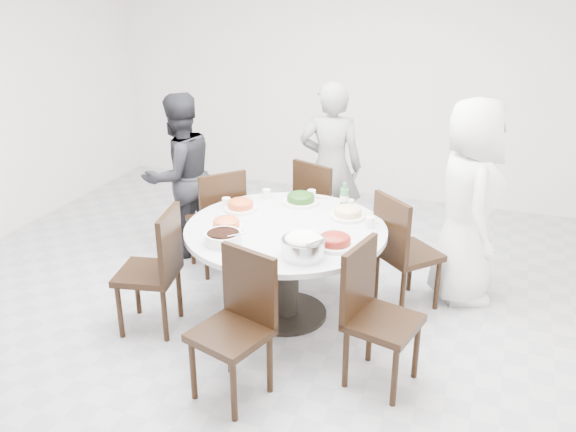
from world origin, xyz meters
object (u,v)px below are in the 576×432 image
(soup_bowl, at_px, (223,238))
(beverage_bottle, at_px, (344,196))
(dining_table, at_px, (286,272))
(chair_s, at_px, (230,331))
(rice_bowl, at_px, (303,248))
(chair_se, at_px, (384,319))
(diner_middle, at_px, (331,167))
(diner_right, at_px, (469,202))
(diner_left, at_px, (180,176))
(chair_ne, at_px, (409,251))
(chair_n, at_px, (325,208))
(chair_sw, at_px, (147,270))
(chair_nw, at_px, (216,219))

(soup_bowl, bearing_deg, beverage_bottle, 55.22)
(dining_table, distance_m, chair_s, 1.03)
(rice_bowl, relative_size, soup_bowl, 1.15)
(chair_se, height_order, beverage_bottle, beverage_bottle)
(diner_middle, xyz_separation_m, beverage_bottle, (0.36, -0.87, 0.06))
(rice_bowl, bearing_deg, soup_bowl, 179.30)
(diner_right, relative_size, diner_left, 1.09)
(chair_ne, distance_m, rice_bowl, 1.12)
(chair_s, xyz_separation_m, diner_middle, (-0.06, 2.37, 0.33))
(chair_n, xyz_separation_m, diner_right, (1.27, -0.34, 0.35))
(diner_middle, bearing_deg, chair_sw, 55.48)
(dining_table, bearing_deg, chair_s, -89.32)
(soup_bowl, bearing_deg, chair_ne, 37.60)
(beverage_bottle, bearing_deg, chair_sw, -140.79)
(chair_ne, bearing_deg, chair_sw, 71.79)
(chair_n, xyz_separation_m, chair_se, (0.90, -1.69, 0.00))
(chair_nw, height_order, beverage_bottle, beverage_bottle)
(rice_bowl, xyz_separation_m, soup_bowl, (-0.59, 0.01, -0.02))
(chair_ne, xyz_separation_m, rice_bowl, (-0.57, -0.90, 0.34))
(chair_n, height_order, chair_s, same)
(beverage_bottle, bearing_deg, diner_middle, 112.71)
(chair_n, relative_size, beverage_bottle, 4.23)
(chair_ne, relative_size, chair_nw, 1.00)
(diner_middle, bearing_deg, dining_table, 82.16)
(dining_table, relative_size, chair_sw, 1.58)
(chair_sw, bearing_deg, soup_bowl, 86.97)
(chair_sw, bearing_deg, chair_ne, 107.75)
(diner_left, bearing_deg, soup_bowl, 68.10)
(diner_middle, relative_size, diner_left, 1.06)
(chair_n, distance_m, chair_sw, 1.84)
(chair_ne, xyz_separation_m, diner_middle, (-0.90, 0.87, 0.33))
(rice_bowl, distance_m, soup_bowl, 0.59)
(rice_bowl, height_order, soup_bowl, rice_bowl)
(chair_s, distance_m, rice_bowl, 0.74)
(soup_bowl, bearing_deg, chair_n, 79.59)
(chair_ne, relative_size, chair_sw, 1.00)
(rice_bowl, bearing_deg, dining_table, 123.55)
(rice_bowl, distance_m, beverage_bottle, 0.91)
(chair_s, relative_size, soup_bowl, 3.70)
(beverage_bottle, bearing_deg, soup_bowl, -124.78)
(chair_n, bearing_deg, chair_sw, 83.93)
(soup_bowl, bearing_deg, chair_s, -61.95)
(chair_n, height_order, chair_se, same)
(beverage_bottle, bearing_deg, chair_nw, 176.62)
(chair_s, bearing_deg, dining_table, 107.97)
(dining_table, xyz_separation_m, soup_bowl, (-0.31, -0.41, 0.41))
(chair_n, xyz_separation_m, diner_middle, (-0.02, 0.23, 0.33))
(diner_right, bearing_deg, chair_n, 58.49)
(chair_nw, relative_size, chair_sw, 1.00)
(chair_ne, height_order, chair_n, same)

